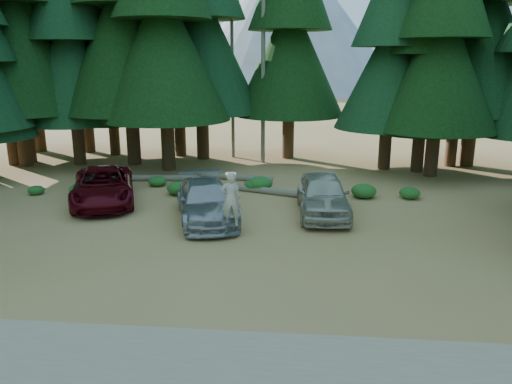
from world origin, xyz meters
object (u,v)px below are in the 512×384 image
log_mid (236,177)px  log_right (268,191)px  frisbee_player (231,199)px  log_left (153,178)px  silver_minivan_right (323,194)px  silver_minivan_center (206,201)px  red_pickup (103,186)px

log_mid → log_right: 3.10m
log_mid → log_right: size_ratio=0.82×
frisbee_player → log_left: frisbee_player is taller
frisbee_player → log_mid: frisbee_player is taller
silver_minivan_right → log_right: 3.79m
silver_minivan_center → log_mid: silver_minivan_center is taller
red_pickup → log_right: (6.99, 2.12, -0.60)m
silver_minivan_center → red_pickup: bearing=142.0°
log_right → log_mid: bearing=145.3°
silver_minivan_center → log_left: 7.15m
silver_minivan_center → log_mid: size_ratio=1.34×
silver_minivan_right → log_left: 9.75m
log_mid → frisbee_player: bearing=-71.5°
log_mid → silver_minivan_right: bearing=-40.0°
red_pickup → log_mid: size_ratio=1.42×
silver_minivan_right → log_left: size_ratio=1.07×
silver_minivan_center → log_mid: bearing=70.0°
log_left → log_right: bearing=-23.5°
silver_minivan_right → frisbee_player: frisbee_player is taller
log_left → log_mid: log_left is taller
silver_minivan_center → silver_minivan_right: bearing=-3.5°
log_mid → log_right: (1.81, -2.52, -0.01)m
silver_minivan_center → silver_minivan_right: (4.51, 1.09, 0.08)m
red_pickup → silver_minivan_right: 9.39m
red_pickup → log_left: size_ratio=1.20×
frisbee_player → log_right: frisbee_player is taller
red_pickup → log_right: bearing=-2.9°
red_pickup → silver_minivan_center: bearing=-40.7°
silver_minivan_right → log_right: bearing=126.5°
red_pickup → silver_minivan_right: size_ratio=1.12×
silver_minivan_center → log_right: bearing=44.6°
log_mid → log_right: bearing=-42.2°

